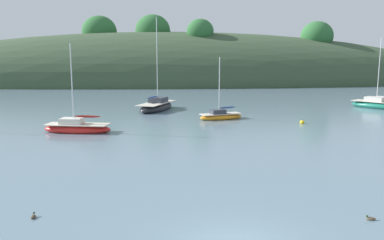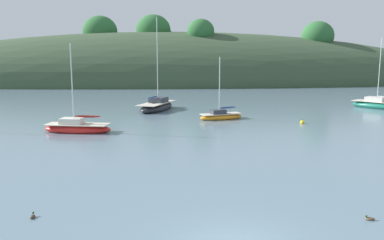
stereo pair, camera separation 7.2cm
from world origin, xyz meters
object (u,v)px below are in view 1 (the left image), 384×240
sailboat_navy_dinghy (157,106)px  duck_lone_right (33,217)px  sailboat_yellow_far (221,116)px  sailboat_red_portside (379,105)px  duck_trailing (371,219)px  sailboat_grey_yawl (77,128)px  mooring_buoy_inner (302,122)px

sailboat_navy_dinghy → duck_lone_right: 32.41m
sailboat_navy_dinghy → sailboat_yellow_far: sailboat_navy_dinghy is taller
sailboat_red_portside → sailboat_yellow_far: size_ratio=1.38×
duck_lone_right → duck_trailing: size_ratio=1.00×
sailboat_red_portside → duck_lone_right: sailboat_red_portside is taller
duck_lone_right → duck_trailing: 13.38m
sailboat_grey_yawl → duck_trailing: 24.96m
sailboat_navy_dinghy → duck_trailing: size_ratio=26.89×
sailboat_grey_yawl → duck_trailing: bearing=-51.5°
sailboat_red_portside → sailboat_grey_yawl: bearing=-158.8°
duck_trailing → mooring_buoy_inner: bearing=76.5°
sailboat_red_portside → mooring_buoy_inner: 17.61m
sailboat_grey_yawl → sailboat_yellow_far: (13.44, 6.23, -0.05)m
mooring_buoy_inner → duck_trailing: size_ratio=1.27×
sailboat_red_portside → sailboat_navy_dinghy: bearing=179.5°
sailboat_yellow_far → duck_trailing: sailboat_yellow_far is taller
sailboat_navy_dinghy → sailboat_grey_yawl: bearing=-115.7°
sailboat_red_portside → mooring_buoy_inner: size_ratio=16.86×
sailboat_grey_yawl → sailboat_red_portside: bearing=21.2°
duck_trailing → duck_lone_right: bearing=174.8°
sailboat_grey_yawl → duck_lone_right: (2.21, -18.33, -0.32)m
sailboat_yellow_far → mooring_buoy_inner: bearing=-24.9°
mooring_buoy_inner → sailboat_yellow_far: bearing=155.1°
sailboat_red_portside → sailboat_yellow_far: 22.61m
duck_lone_right → sailboat_navy_dinghy: bearing=82.2°
sailboat_red_portside → sailboat_yellow_far: (-21.39, -7.32, -0.10)m
sailboat_navy_dinghy → sailboat_red_portside: sailboat_navy_dinghy is taller
sailboat_yellow_far → duck_trailing: 25.85m
sailboat_grey_yawl → sailboat_yellow_far: size_ratio=1.17×
sailboat_grey_yawl → duck_lone_right: sailboat_grey_yawl is taller
sailboat_yellow_far → mooring_buoy_inner: size_ratio=12.22×
sailboat_red_portside → sailboat_grey_yawl: size_ratio=1.18×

